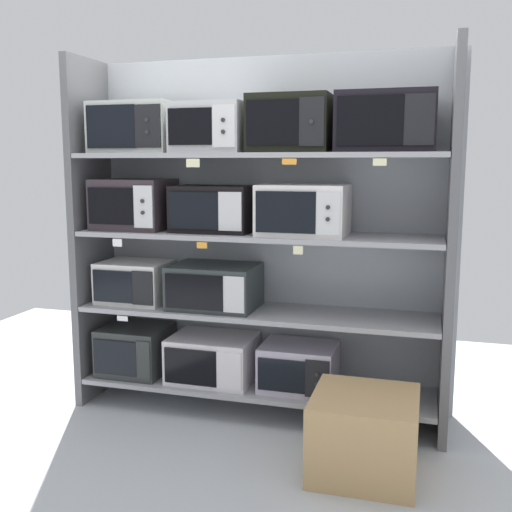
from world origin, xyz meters
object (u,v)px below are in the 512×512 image
at_px(microwave_6, 214,209).
at_px(microwave_9, 213,128).
at_px(shipping_carton, 364,434).
at_px(microwave_4, 215,286).
at_px(microwave_8, 136,128).
at_px(microwave_10, 291,124).
at_px(microwave_0, 136,349).
at_px(microwave_1, 213,358).
at_px(microwave_3, 135,282).
at_px(microwave_5, 134,204).
at_px(microwave_2, 299,367).
at_px(microwave_7, 304,210).
at_px(microwave_11, 386,122).

bearing_deg(microwave_6, microwave_9, 21.74).
relative_size(microwave_6, shipping_carton, 0.92).
xyz_separation_m(microwave_4, microwave_8, (-0.52, -0.00, 1.00)).
bearing_deg(microwave_10, microwave_0, 179.99).
distance_m(microwave_6, microwave_8, 0.72).
relative_size(microwave_0, microwave_6, 0.87).
bearing_deg(microwave_1, microwave_3, 179.99).
bearing_deg(microwave_9, microwave_5, 180.00).
distance_m(microwave_0, microwave_1, 0.55).
height_order(microwave_1, microwave_8, microwave_8).
xyz_separation_m(microwave_5, microwave_10, (1.04, -0.00, 0.49)).
bearing_deg(microwave_2, microwave_4, -179.97).
height_order(microwave_1, microwave_4, microwave_4).
distance_m(microwave_5, microwave_6, 0.55).
relative_size(microwave_3, microwave_5, 0.95).
bearing_deg(microwave_7, microwave_9, 179.97).
height_order(microwave_0, microwave_9, microwave_9).
xyz_separation_m(microwave_4, shipping_carton, (1.02, -0.58, -0.60)).
relative_size(microwave_6, microwave_11, 0.89).
distance_m(microwave_0, microwave_4, 0.74).
bearing_deg(microwave_9, microwave_6, -158.26).
bearing_deg(microwave_1, microwave_9, 0.74).
height_order(microwave_1, microwave_2, microwave_1).
height_order(microwave_7, microwave_9, microwave_9).
bearing_deg(shipping_carton, microwave_7, 127.73).
xyz_separation_m(microwave_8, microwave_9, (0.52, 0.00, -0.01)).
distance_m(microwave_0, microwave_11, 2.18).
height_order(microwave_5, microwave_11, microwave_11).
bearing_deg(microwave_8, microwave_10, 0.01).
xyz_separation_m(microwave_0, microwave_11, (1.61, -0.00, 1.47)).
bearing_deg(microwave_7, microwave_6, 179.99).
bearing_deg(microwave_11, microwave_6, 180.00).
distance_m(microwave_5, microwave_7, 1.12).
xyz_separation_m(microwave_5, microwave_9, (0.55, -0.00, 0.48)).
distance_m(microwave_8, microwave_10, 1.01).
height_order(microwave_2, microwave_6, microwave_6).
bearing_deg(shipping_carton, microwave_9, 150.38).
xyz_separation_m(microwave_4, microwave_10, (0.49, 0.00, 1.00)).
bearing_deg(shipping_carton, microwave_0, 159.93).
bearing_deg(microwave_6, microwave_11, -0.00).
relative_size(microwave_3, microwave_10, 0.93).
height_order(microwave_0, microwave_11, microwave_11).
relative_size(microwave_5, shipping_carton, 0.88).
bearing_deg(microwave_7, microwave_5, 179.98).
height_order(microwave_1, microwave_6, microwave_6).
bearing_deg(microwave_1, microwave_10, 0.01).
xyz_separation_m(microwave_7, microwave_8, (-1.09, -0.00, 0.50)).
height_order(microwave_4, microwave_7, microwave_7).
relative_size(microwave_1, microwave_4, 0.99).
bearing_deg(microwave_0, shipping_carton, -20.07).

